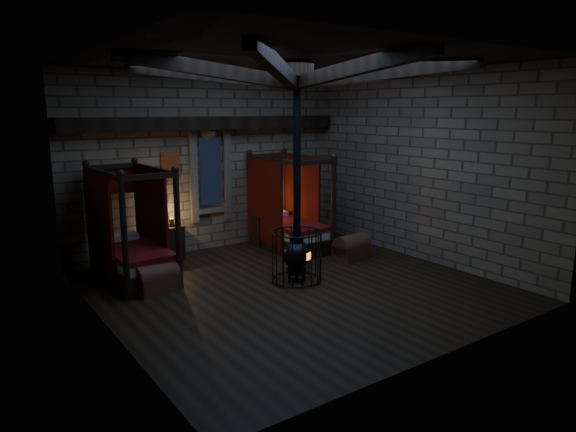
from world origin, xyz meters
TOP-DOWN VIEW (x-y plane):
  - room at (-0.00, 0.09)m, footprint 7.02×7.02m
  - bed_left at (-2.38, 2.26)m, footprint 1.21×2.19m
  - bed_right at (1.55, 2.41)m, footprint 1.18×2.19m
  - trunk_left at (-2.28, 1.25)m, footprint 0.84×0.60m
  - trunk_right at (2.18, 0.76)m, footprint 0.83×0.56m
  - nightstand_left at (-1.17, 3.13)m, footprint 0.49×0.47m
  - nightstand_right at (1.16, 3.00)m, footprint 0.48×0.46m
  - stove at (0.23, 0.22)m, footprint 1.00×1.00m

SIDE VIEW (x-z plane):
  - trunk_left at x=-2.28m, z-range -0.03..0.54m
  - trunk_right at x=2.18m, z-range -0.03..0.54m
  - nightstand_right at x=1.16m, z-range -0.03..0.81m
  - nightstand_left at x=-1.17m, z-range -0.07..0.87m
  - bed_left at x=-2.38m, z-range -0.57..1.68m
  - bed_right at x=1.55m, z-range -0.57..1.69m
  - stove at x=0.23m, z-range -1.41..2.64m
  - room at x=0.00m, z-range 1.60..5.89m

